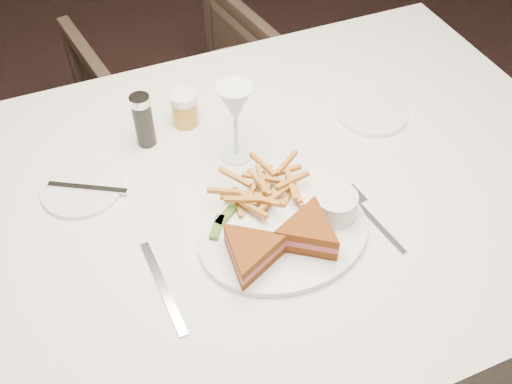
{
  "coord_description": "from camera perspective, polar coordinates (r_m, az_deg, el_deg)",
  "views": [
    {
      "loc": [
        -0.45,
        -1.0,
        1.58
      ],
      "look_at": [
        -0.25,
        -0.32,
        0.8
      ],
      "focal_mm": 40.0,
      "sensor_mm": 36.0,
      "label": 1
    }
  ],
  "objects": [
    {
      "name": "table",
      "position": [
        1.43,
        -0.58,
        -10.16
      ],
      "size": [
        1.55,
        1.12,
        0.75
      ],
      "primitive_type": "cube",
      "rotation": [
        0.0,
        0.0,
        0.11
      ],
      "color": "white",
      "rests_on": "ground"
    },
    {
      "name": "chair_far",
      "position": [
        2.11,
        -7.63,
        10.14
      ],
      "size": [
        0.73,
        0.7,
        0.62
      ],
      "primitive_type": "imported",
      "rotation": [
        0.0,
        0.0,
        3.41
      ],
      "color": "#413128",
      "rests_on": "ground"
    },
    {
      "name": "table_setting",
      "position": [
        1.08,
        0.4,
        0.09
      ],
      "size": [
        0.81,
        0.59,
        0.18
      ],
      "color": "white",
      "rests_on": "table"
    },
    {
      "name": "ground",
      "position": [
        1.92,
        4.39,
        -7.91
      ],
      "size": [
        5.0,
        5.0,
        0.0
      ],
      "primitive_type": "plane",
      "color": "black",
      "rests_on": "ground"
    }
  ]
}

